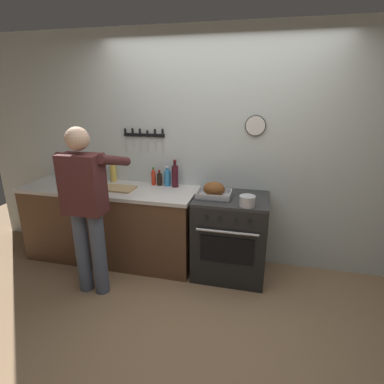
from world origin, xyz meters
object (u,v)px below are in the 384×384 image
Objects in this scene: bottle_soy_sauce at (160,179)px; bottle_dish_soap at (167,178)px; bottle_cooking_oil at (113,173)px; person_cook at (86,203)px; cutting_board at (118,188)px; bottle_wine_red at (175,176)px; roasting_pan at (214,191)px; saucepan at (247,201)px; stove at (230,236)px; bottle_hot_sauce at (154,178)px.

bottle_soy_sauce is 0.79× the size of bottle_dish_soap.
person_cook is at bearing -79.10° from bottle_cooking_oil.
cutting_board is 1.14× the size of bottle_wine_red.
roasting_pan is 0.65m from bottle_dish_soap.
cutting_board is at bearing 172.53° from saucepan.
bottle_cooking_oil is at bearing 170.57° from stove.
cutting_board is (-1.09, 0.01, -0.06)m from roasting_pan.
person_cook is 10.86× the size of saucepan.
bottle_hot_sauce is at bearing 160.66° from roasting_pan.
stove is 0.54× the size of person_cook.
saucepan reaches higher than cutting_board.
bottle_wine_red reaches higher than cutting_board.
stove is 2.56× the size of roasting_pan.
stove is 0.98m from bottle_dish_soap.
bottle_wine_red is (0.59, 0.24, 0.12)m from cutting_board.
roasting_pan reaches higher than saucepan.
bottle_soy_sauce reaches higher than stove.
bottle_wine_red is (0.63, 0.83, 0.08)m from person_cook.
cutting_board is at bearing 179.45° from roasting_pan.
bottle_cooking_oil is 0.69m from bottle_dish_soap.
bottle_dish_soap is (-0.78, 0.23, 0.55)m from stove.
bottle_soy_sauce is 0.58× the size of bottle_wine_red.
bottle_soy_sauce is at bearing 175.69° from bottle_wine_red.
person_cook reaches higher than bottle_soy_sauce.
bottle_cooking_oil is (-0.20, 0.28, 0.09)m from cutting_board.
cutting_board is at bearing -141.70° from bottle_hot_sauce.
bottle_wine_red is (0.10, -0.02, 0.04)m from bottle_dish_soap.
stove is 4.91× the size of bottle_soy_sauce.
cutting_board is 1.56× the size of bottle_dish_soap.
roasting_pan is 0.40m from saucepan.
saucepan is at bearing -26.86° from roasting_pan.
bottle_soy_sauce is at bearing -176.19° from bottle_dish_soap.
bottle_cooking_oil is 0.79× the size of bottle_wine_red.
bottle_dish_soap is at bearing 1.44° from bottle_hot_sauce.
saucepan is at bearing -23.10° from bottle_soy_sauce.
saucepan is 0.66× the size of bottle_dish_soap.
bottle_cooking_oil is at bearing 177.31° from bottle_wine_red.
saucepan is 0.48× the size of bottle_wine_red.
bottle_hot_sauce is (-0.76, 0.27, 0.01)m from roasting_pan.
saucepan is at bearing -26.88° from bottle_wine_red.
bottle_soy_sauce is at bearing -2.16° from bottle_cooking_oil.
bottle_hot_sauce is at bearing -2.24° from bottle_cooking_oil.
bottle_soy_sauce is 0.88× the size of bottle_hot_sauce.
stove is 2.84× the size of bottle_wine_red.
bottle_cooking_oil is (-0.17, 0.87, 0.05)m from person_cook.
cutting_board is (-1.27, -0.03, 0.46)m from stove.
cutting_board is 0.65m from bottle_wine_red.
saucepan is 0.61× the size of bottle_cooking_oil.
cutting_board is (-1.44, 0.19, -0.04)m from saucepan.
saucepan is at bearing -78.45° from person_cook.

